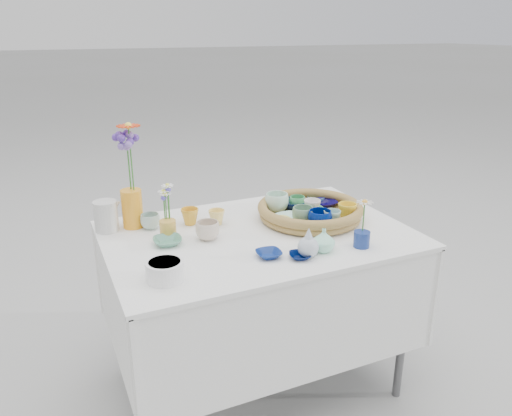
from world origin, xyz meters
name	(u,v)px	position (x,y,z in m)	size (l,w,h in m)	color
ground	(258,381)	(0.00, 0.00, 0.00)	(80.00, 80.00, 0.00)	#A1A1A1
display_table	(258,381)	(0.00, 0.00, 0.00)	(1.26, 0.86, 0.77)	white
wicker_tray	(310,211)	(0.28, 0.05, 0.80)	(0.47, 0.47, 0.08)	brown
tray_ceramic_0	(293,204)	(0.26, 0.17, 0.80)	(0.12, 0.12, 0.04)	#071641
tray_ceramic_1	(324,203)	(0.40, 0.13, 0.80)	(0.11, 0.11, 0.03)	#09033E
tray_ceramic_2	(347,212)	(0.40, -0.07, 0.82)	(0.08, 0.08, 0.08)	gold
tray_ceramic_3	(310,211)	(0.29, 0.07, 0.80)	(0.13, 0.13, 0.03)	#3F9C54
tray_ceramic_4	(303,215)	(0.20, -0.02, 0.82)	(0.09, 0.09, 0.07)	gray
tray_ceramic_5	(288,217)	(0.16, 0.04, 0.80)	(0.10, 0.10, 0.03)	#BBEDDE
tray_ceramic_6	(277,202)	(0.17, 0.16, 0.83)	(0.11, 0.11, 0.09)	silver
tray_ceramic_7	(312,207)	(0.29, 0.05, 0.82)	(0.08, 0.08, 0.07)	silver
tray_ceramic_8	(316,199)	(0.40, 0.21, 0.80)	(0.09, 0.09, 0.03)	#6CACCF
tray_ceramic_9	(320,219)	(0.24, -0.10, 0.82)	(0.10, 0.10, 0.08)	navy
tray_ceramic_10	(281,222)	(0.11, 0.00, 0.80)	(0.10, 0.10, 0.02)	#E7DF65
tray_ceramic_11	(332,218)	(0.30, -0.09, 0.82)	(0.07, 0.07, 0.07)	#92C0B1
tray_ceramic_12	(297,203)	(0.27, 0.15, 0.81)	(0.08, 0.08, 0.06)	#459B61
loose_ceramic_0	(190,216)	(-0.23, 0.21, 0.80)	(0.08, 0.08, 0.07)	gold
loose_ceramic_1	(217,217)	(-0.12, 0.16, 0.80)	(0.07, 0.07, 0.07)	#FCD86E
loose_ceramic_2	(168,241)	(-0.38, 0.04, 0.78)	(0.11, 0.11, 0.03)	#569479
loose_ceramic_3	(208,231)	(-0.21, 0.02, 0.80)	(0.10, 0.10, 0.08)	beige
loose_ceramic_4	(269,254)	(-0.06, -0.23, 0.78)	(0.10, 0.10, 0.02)	navy
loose_ceramic_5	(150,221)	(-0.40, 0.23, 0.80)	(0.08, 0.08, 0.07)	#9FBCB0
loose_ceramic_6	(300,256)	(0.04, -0.29, 0.78)	(0.08, 0.08, 0.02)	#010F40
fluted_bowl	(165,271)	(-0.46, -0.25, 0.80)	(0.13, 0.13, 0.07)	white
bud_vase_paleblue	(308,242)	(0.08, -0.29, 0.83)	(0.08, 0.08, 0.12)	#AFBCC9
bud_vase_seafoam	(324,240)	(0.16, -0.27, 0.81)	(0.09, 0.09, 0.09)	#99E8C6
bud_vase_cobalt	(362,239)	(0.31, -0.30, 0.80)	(0.06, 0.06, 0.06)	navy
single_daisy	(364,216)	(0.32, -0.28, 0.89)	(0.08, 0.08, 0.14)	silver
tall_vase_yellow	(132,209)	(-0.46, 0.28, 0.85)	(0.09, 0.09, 0.17)	orange
gerbera	(131,159)	(-0.45, 0.28, 1.07)	(0.11, 0.11, 0.29)	red
hydrangea	(129,165)	(-0.46, 0.30, 1.04)	(0.08, 0.08, 0.29)	#522F9E
white_pitcher	(106,216)	(-0.58, 0.28, 0.83)	(0.14, 0.10, 0.13)	silver
daisy_cup	(168,229)	(-0.36, 0.11, 0.80)	(0.07, 0.07, 0.07)	gold
daisy_posy	(165,203)	(-0.36, 0.13, 0.91)	(0.08, 0.08, 0.15)	white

